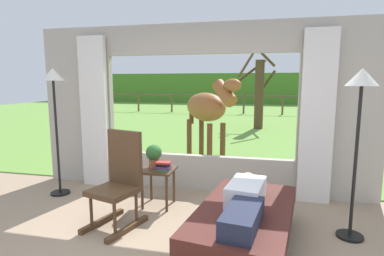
% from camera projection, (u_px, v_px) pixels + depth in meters
% --- Properties ---
extents(back_wall_with_window, '(5.20, 0.12, 2.55)m').
position_uv_depth(back_wall_with_window, '(199.00, 111.00, 4.72)').
color(back_wall_with_window, '#ADA599').
rests_on(back_wall_with_window, ground_plane).
extents(curtain_panel_left, '(0.44, 0.10, 2.40)m').
position_uv_depth(curtain_panel_left, '(94.00, 113.00, 4.96)').
color(curtain_panel_left, silver).
rests_on(curtain_panel_left, ground_plane).
extents(curtain_panel_right, '(0.44, 0.10, 2.40)m').
position_uv_depth(curtain_panel_right, '(317.00, 118.00, 4.22)').
color(curtain_panel_right, silver).
rests_on(curtain_panel_right, ground_plane).
extents(outdoor_pasture_lawn, '(36.00, 21.68, 0.02)m').
position_uv_depth(outdoor_pasture_lawn, '(242.00, 116.00, 15.41)').
color(outdoor_pasture_lawn, olive).
rests_on(outdoor_pasture_lawn, ground_plane).
extents(distant_hill_ridge, '(36.00, 2.00, 2.40)m').
position_uv_depth(distant_hill_ridge, '(250.00, 88.00, 24.73)').
color(distant_hill_ridge, '#487B28').
rests_on(distant_hill_ridge, ground_plane).
extents(recliner_sofa, '(1.14, 1.81, 0.42)m').
position_uv_depth(recliner_sofa, '(245.00, 226.00, 3.17)').
color(recliner_sofa, black).
rests_on(recliner_sofa, ground_plane).
extents(reclining_person, '(0.42, 1.44, 0.22)m').
position_uv_depth(reclining_person, '(245.00, 200.00, 3.07)').
color(reclining_person, silver).
rests_on(reclining_person, recliner_sofa).
extents(rocking_chair, '(0.64, 0.78, 1.12)m').
position_uv_depth(rocking_chair, '(119.00, 180.00, 3.62)').
color(rocking_chair, '#4C331E').
rests_on(rocking_chair, ground_plane).
extents(side_table, '(0.44, 0.44, 0.52)m').
position_uv_depth(side_table, '(158.00, 176.00, 4.19)').
color(side_table, '#4C331E').
rests_on(side_table, ground_plane).
extents(potted_plant, '(0.22, 0.22, 0.32)m').
position_uv_depth(potted_plant, '(154.00, 154.00, 4.22)').
color(potted_plant, '#9E6042').
rests_on(potted_plant, side_table).
extents(book_stack, '(0.20, 0.15, 0.12)m').
position_uv_depth(book_stack, '(163.00, 166.00, 4.09)').
color(book_stack, '#337247').
rests_on(book_stack, side_table).
extents(floor_lamp_left, '(0.32, 0.32, 1.89)m').
position_uv_depth(floor_lamp_left, '(54.00, 93.00, 4.47)').
color(floor_lamp_left, black).
rests_on(floor_lamp_left, ground_plane).
extents(floor_lamp_right, '(0.32, 0.32, 1.83)m').
position_uv_depth(floor_lamp_right, '(360.00, 103.00, 3.16)').
color(floor_lamp_right, black).
rests_on(floor_lamp_right, ground_plane).
extents(horse, '(1.48, 1.57, 1.73)m').
position_uv_depth(horse, '(208.00, 108.00, 6.41)').
color(horse, brown).
rests_on(horse, outdoor_pasture_lawn).
extents(pasture_tree, '(1.45, 1.42, 2.79)m').
position_uv_depth(pasture_tree, '(259.00, 91.00, 11.03)').
color(pasture_tree, '#4C3823').
rests_on(pasture_tree, outdoor_pasture_lawn).
extents(pasture_fence_line, '(16.10, 0.10, 1.10)m').
position_uv_depth(pasture_fence_line, '(244.00, 100.00, 16.36)').
color(pasture_fence_line, brown).
rests_on(pasture_fence_line, outdoor_pasture_lawn).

